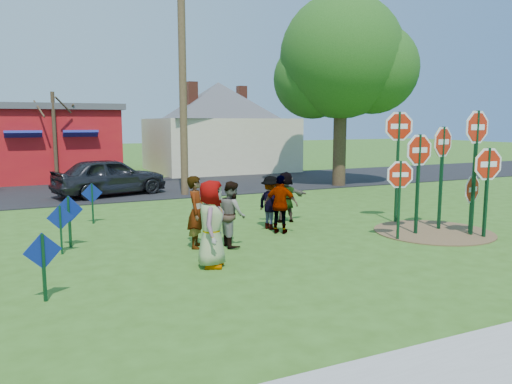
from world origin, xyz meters
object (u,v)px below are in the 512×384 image
stop_sign_b (398,138)px  utility_pole (182,67)px  stop_sign_a (400,182)px  leafy_tree (344,64)px  stop_sign_d (442,151)px  person_b (196,212)px  person_a (211,224)px  suv (110,176)px  stop_sign_c (476,144)px

stop_sign_b → utility_pole: bearing=134.3°
stop_sign_a → leafy_tree: leafy_tree is taller
stop_sign_d → person_b: stop_sign_d is taller
leafy_tree → utility_pole: bearing=178.5°
person_a → suv: (-0.27, 11.21, -0.11)m
stop_sign_d → person_b: size_ratio=1.75×
stop_sign_c → suv: 13.80m
stop_sign_b → stop_sign_d: (0.43, -1.31, -0.33)m
stop_sign_a → suv: 12.29m
stop_sign_a → stop_sign_d: 2.06m
person_a → utility_pole: size_ratio=0.19×
stop_sign_a → stop_sign_b: bearing=68.7°
stop_sign_a → suv: size_ratio=0.48×
stop_sign_c → stop_sign_a: bearing=164.4°
stop_sign_c → person_b: stop_sign_c is taller
person_a → leafy_tree: size_ratio=0.21×
person_b → suv: (-0.50, 9.54, -0.06)m
stop_sign_c → person_b: bearing=161.1°
suv → stop_sign_a: bearing=-168.5°
stop_sign_c → person_b: size_ratio=1.99×
stop_sign_b → stop_sign_d: size_ratio=1.14×
stop_sign_c → stop_sign_d: size_ratio=1.14×
person_b → leafy_tree: (9.93, 8.23, 4.78)m
stop_sign_c → stop_sign_d: 0.97m
stop_sign_c → stop_sign_d: stop_sign_c is taller
stop_sign_b → stop_sign_c: (0.65, -2.22, -0.08)m
stop_sign_c → stop_sign_b: bearing=102.6°
stop_sign_b → suv: stop_sign_b is taller
person_b → leafy_tree: bearing=-21.4°
person_a → leafy_tree: bearing=-18.0°
person_b → utility_pole: utility_pole is taller
utility_pole → person_b: bearing=-105.3°
stop_sign_c → leafy_tree: (2.91, 10.14, 3.20)m
stop_sign_c → utility_pole: 11.69m
suv → utility_pole: utility_pole is taller
person_b → stop_sign_d: bearing=-69.4°
stop_sign_d → leafy_tree: bearing=58.4°
person_a → person_b: size_ratio=1.05×
stop_sign_d → utility_pole: utility_pole is taller
person_a → suv: person_a is taller
person_a → person_b: 1.69m
stop_sign_a → stop_sign_c: stop_sign_c is taller
stop_sign_a → stop_sign_b: (1.45, 1.78, 1.04)m
stop_sign_b → utility_pole: (-4.06, 8.12, 2.64)m
stop_sign_b → leafy_tree: (3.55, 7.92, 3.12)m
stop_sign_c → stop_sign_d: (-0.22, 0.92, -0.25)m
stop_sign_c → leafy_tree: bearing=70.3°
utility_pole → leafy_tree: size_ratio=1.12×
stop_sign_c → person_a: (-7.25, 0.24, -1.54)m
stop_sign_c → stop_sign_d: bearing=100.0°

